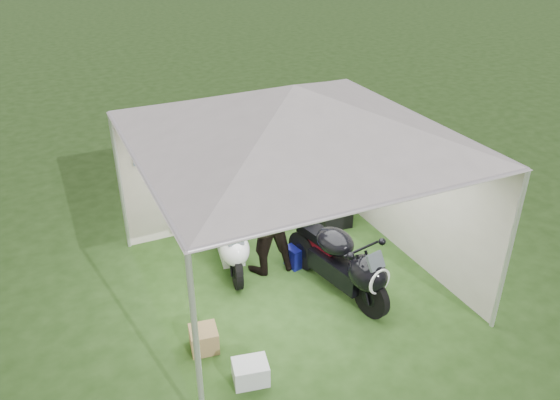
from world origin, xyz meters
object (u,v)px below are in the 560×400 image
Objects in this scene: paddock_stand at (300,254)px; crate_1 at (204,339)px; motorcycle_black at (342,261)px; equipment_box at (335,212)px; canopy_tent at (292,117)px; person_dark_jacket at (264,215)px; person_blue_jacket at (306,207)px; crate_0 at (251,372)px; motorcycle_white at (229,236)px.

crate_1 is at bearing -149.02° from paddock_stand.
equipment_box is at bearing 51.02° from motorcycle_black.
equipment_box is at bearing 39.10° from canopy_tent.
canopy_tent reaches higher than person_dark_jacket.
paddock_stand is 0.24× the size of person_dark_jacket.
paddock_stand is 0.74m from person_blue_jacket.
canopy_tent is at bearing 27.13° from crate_1.
crate_0 is (-1.07, -2.03, -0.81)m from person_dark_jacket.
motorcycle_black is at bearing 6.92° from crate_1.
person_blue_jacket is at bearing 52.57° from paddock_stand.
person_blue_jacket is at bearing -149.42° from equipment_box.
motorcycle_white reaches higher than crate_1.
motorcycle_black reaches higher than motorcycle_white.
paddock_stand is 0.28× the size of person_blue_jacket.
crate_1 is (-1.39, -1.29, -0.79)m from person_dark_jacket.
equipment_box is 1.53× the size of crate_1.
paddock_stand is at bearing 30.98° from crate_1.
canopy_tent is at bearing 119.76° from person_dark_jacket.
person_dark_jacket is 2.06m from crate_1.
person_dark_jacket is 3.65× the size of equipment_box.
paddock_stand is 2.50m from crate_0.
motorcycle_white reaches higher than paddock_stand.
paddock_stand is (0.33, 0.34, -2.41)m from canopy_tent.
canopy_tent is at bearing -1.15° from person_blue_jacket.
motorcycle_white is at bearing 131.68° from canopy_tent.
person_blue_jacket is at bearing 4.35° from motorcycle_white.
crate_1 is (-1.94, -1.17, -0.02)m from paddock_stand.
paddock_stand is at bearing -143.25° from equipment_box.
paddock_stand reaches higher than crate_1.
paddock_stand is 0.86× the size of equipment_box.
paddock_stand reaches higher than crate_0.
canopy_tent reaches higher than motorcycle_black.
person_dark_jacket is at bearing 114.71° from canopy_tent.
crate_1 is at bearing 113.88° from crate_0.
paddock_stand is 1.32× the size of crate_1.
person_blue_jacket is 1.11m from equipment_box.
paddock_stand is 0.96m from person_dark_jacket.
crate_1 is at bearing -110.68° from motorcycle_white.
motorcycle_white is 1.01× the size of person_dark_jacket.
crate_1 is at bearing -146.88° from equipment_box.
crate_0 is at bearing -130.22° from paddock_stand.
paddock_stand is at bearing 2.68° from person_blue_jacket.
person_blue_jacket is 3.89× the size of crate_0.
motorcycle_white reaches higher than crate_0.
motorcycle_black is at bearing 130.49° from person_dark_jacket.
motorcycle_black is 2.10m from crate_0.
person_dark_jacket is at bearing -36.92° from person_blue_jacket.
canopy_tent is 12.65× the size of paddock_stand.
motorcycle_black is at bearing -78.41° from paddock_stand.
canopy_tent is 1.98m from person_blue_jacket.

